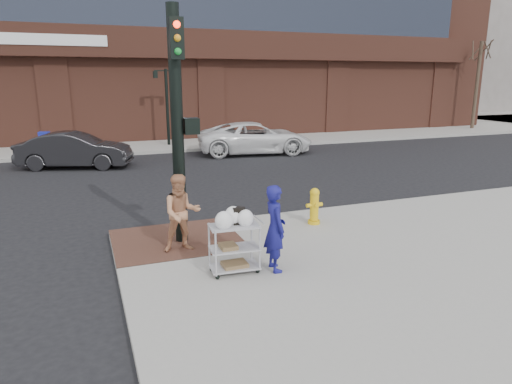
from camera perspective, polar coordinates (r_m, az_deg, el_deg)
name	(u,v)px	position (r m, az deg, el deg)	size (l,w,h in m)	color
ground	(213,256)	(9.86, -5.36, -8.01)	(220.00, 220.00, 0.00)	black
sidewalk_far	(249,117)	(43.60, -0.87, 9.35)	(65.00, 36.00, 0.15)	#97958F
brick_curb_ramp	(177,239)	(10.50, -9.88, -5.85)	(2.80, 2.40, 0.01)	#4F2F25
filler_block	(443,33)	(63.38, 22.31, 17.93)	(14.00, 20.00, 18.00)	slate
bare_tree_a	(482,39)	(36.66, 26.42, 16.73)	(1.80, 1.80, 7.20)	#382B21
lamp_post	(167,98)	(25.23, -11.08, 11.40)	(1.32, 0.22, 4.00)	black
traffic_signal_pole	(178,120)	(9.82, -9.68, 8.82)	(0.61, 0.51, 5.00)	black
woman_blue	(275,228)	(8.53, 2.39, -4.54)	(0.60, 0.40, 1.66)	navy
pedestrian_tan	(182,213)	(9.60, -9.28, -2.62)	(0.80, 0.62, 1.64)	tan
sedan_dark	(75,150)	(20.61, -21.71, 4.88)	(1.59, 4.55, 1.50)	black
minivan_white	(255,138)	(22.83, -0.12, 6.78)	(2.60, 5.64, 1.57)	white
utility_cart	(234,244)	(8.50, -2.72, -6.47)	(0.94, 0.57, 1.25)	#A6A6AB
fire_hydrant	(314,206)	(11.41, 7.30, -1.69)	(0.43, 0.30, 0.92)	yellow
newsbox_blue	(45,143)	(23.90, -24.87, 5.57)	(0.45, 0.41, 1.07)	#172199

